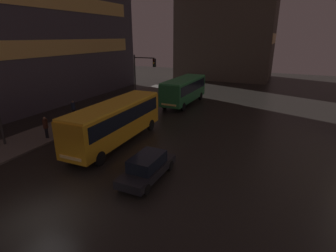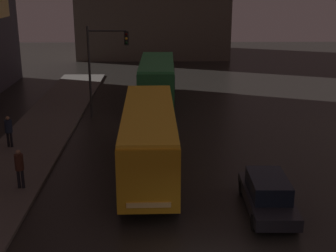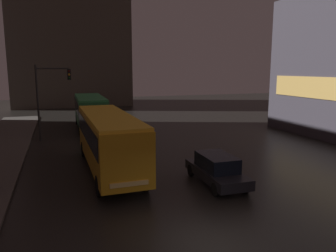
{
  "view_description": "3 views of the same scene",
  "coord_description": "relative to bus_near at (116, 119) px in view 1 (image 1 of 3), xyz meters",
  "views": [
    {
      "loc": [
        9.74,
        -6.93,
        8.23
      ],
      "look_at": [
        2.07,
        10.17,
        1.77
      ],
      "focal_mm": 28.0,
      "sensor_mm": 36.0,
      "label": 1
    },
    {
      "loc": [
        -1.55,
        -11.92,
        9.17
      ],
      "look_at": [
        -1.16,
        9.27,
        2.5
      ],
      "focal_mm": 50.0,
      "sensor_mm": 36.0,
      "label": 2
    },
    {
      "loc": [
        -4.73,
        -9.19,
        5.87
      ],
      "look_at": [
        1.28,
        8.59,
        2.6
      ],
      "focal_mm": 35.0,
      "sensor_mm": 36.0,
      "label": 3
    }
  ],
  "objects": [
    {
      "name": "ground_plane",
      "position": [
        2.07,
        -9.37,
        -2.05
      ],
      "size": [
        120.0,
        120.0,
        0.0
      ],
      "primitive_type": "plane",
      "color": "black"
    },
    {
      "name": "sidewalk_left",
      "position": [
        -6.93,
        0.63,
        -1.97
      ],
      "size": [
        4.0,
        48.0,
        0.15
      ],
      "color": "#56514C",
      "rests_on": "ground"
    },
    {
      "name": "building_left_tower",
      "position": [
        -17.87,
        8.2,
        7.27
      ],
      "size": [
        10.07,
        31.69,
        18.63
      ],
      "color": "#423D47",
      "rests_on": "ground"
    },
    {
      "name": "building_far_backdrop",
      "position": [
        -0.17,
        39.04,
        10.24
      ],
      "size": [
        18.07,
        12.0,
        24.59
      ],
      "color": "#4C4238",
      "rests_on": "ground"
    },
    {
      "name": "bus_near",
      "position": [
        0.0,
        0.0,
        0.0
      ],
      "size": [
        2.66,
        10.45,
        3.33
      ],
      "rotation": [
        0.0,
        0.0,
        3.16
      ],
      "color": "orange",
      "rests_on": "ground"
    },
    {
      "name": "bus_far",
      "position": [
        0.32,
        14.24,
        -0.06
      ],
      "size": [
        2.76,
        9.22,
        3.23
      ],
      "rotation": [
        0.0,
        0.0,
        3.13
      ],
      "color": "#236B38",
      "rests_on": "ground"
    },
    {
      "name": "car_taxi",
      "position": [
        4.92,
        -3.97,
        -1.27
      ],
      "size": [
        1.85,
        4.54,
        1.52
      ],
      "rotation": [
        0.0,
        0.0,
        3.12
      ],
      "color": "black",
      "rests_on": "ground"
    },
    {
      "name": "pedestrian_near",
      "position": [
        -7.9,
        3.64,
        -0.82
      ],
      "size": [
        0.58,
        0.58,
        1.79
      ],
      "rotation": [
        0.0,
        0.0,
        3.97
      ],
      "color": "black",
      "rests_on": "sidewalk_left"
    },
    {
      "name": "pedestrian_mid",
      "position": [
        -5.75,
        -1.83,
        -0.8
      ],
      "size": [
        0.55,
        0.55,
        1.83
      ],
      "rotation": [
        0.0,
        0.0,
        5.6
      ],
      "color": "black",
      "rests_on": "sidewalk_left"
    },
    {
      "name": "traffic_light_main",
      "position": [
        -3.29,
        10.06,
        2.12
      ],
      "size": [
        2.78,
        0.35,
        6.23
      ],
      "color": "#2D2D2D",
      "rests_on": "ground"
    }
  ]
}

